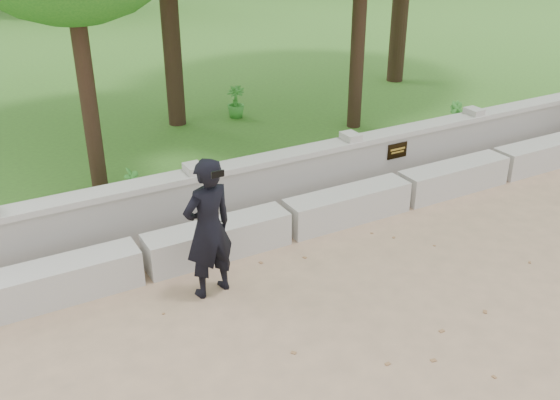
{
  "coord_description": "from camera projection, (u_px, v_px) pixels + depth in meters",
  "views": [
    {
      "loc": [
        -5.7,
        -4.51,
        4.11
      ],
      "look_at": [
        -2.42,
        1.33,
        0.89
      ],
      "focal_mm": 40.0,
      "sensor_mm": 36.0,
      "label": 1
    }
  ],
  "objects": [
    {
      "name": "ground",
      "position": [
        499.0,
        262.0,
        7.85
      ],
      "size": [
        80.0,
        80.0,
        0.0
      ],
      "primitive_type": "plane",
      "color": "tan",
      "rests_on": "ground"
    },
    {
      "name": "lawn",
      "position": [
        144.0,
        47.0,
        18.79
      ],
      "size": [
        40.0,
        22.0,
        0.25
      ],
      "primitive_type": "cube",
      "color": "#3D6926",
      "rests_on": "ground"
    },
    {
      "name": "concrete_bench",
      "position": [
        403.0,
        191.0,
        9.24
      ],
      "size": [
        11.9,
        0.45,
        0.45
      ],
      "color": "#A9A79F",
      "rests_on": "ground"
    },
    {
      "name": "parapet_wall",
      "position": [
        376.0,
        161.0,
        9.69
      ],
      "size": [
        12.5,
        0.35,
        0.9
      ],
      "color": "#9F9D96",
      "rests_on": "ground"
    },
    {
      "name": "man_main",
      "position": [
        208.0,
        228.0,
        6.9
      ],
      "size": [
        0.67,
        0.61,
        1.67
      ],
      "color": "black",
      "rests_on": "ground"
    },
    {
      "name": "shrub_a",
      "position": [
        134.0,
        188.0,
        8.6
      ],
      "size": [
        0.36,
        0.35,
        0.57
      ],
      "primitive_type": "imported",
      "rotation": [
        0.0,
        0.0,
        0.67
      ],
      "color": "#3B8F30",
      "rests_on": "lawn"
    },
    {
      "name": "shrub_b",
      "position": [
        458.0,
        119.0,
        11.25
      ],
      "size": [
        0.44,
        0.43,
        0.62
      ],
      "primitive_type": "imported",
      "rotation": [
        0.0,
        0.0,
        2.42
      ],
      "color": "#3B8F30",
      "rests_on": "lawn"
    },
    {
      "name": "shrub_d",
      "position": [
        236.0,
        102.0,
        12.19
      ],
      "size": [
        0.46,
        0.46,
        0.62
      ],
      "primitive_type": "imported",
      "rotation": [
        0.0,
        0.0,
        5.61
      ],
      "color": "#3B8F30",
      "rests_on": "lawn"
    }
  ]
}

